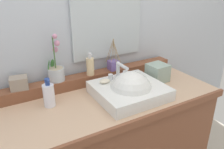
{
  "coord_description": "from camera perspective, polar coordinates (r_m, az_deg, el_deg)",
  "views": [
    {
      "loc": [
        -0.53,
        -1.06,
        1.55
      ],
      "look_at": [
        0.07,
        -0.02,
        1.04
      ],
      "focal_mm": 35.67,
      "sensor_mm": 36.0,
      "label": 1
    }
  ],
  "objects": [
    {
      "name": "sink_basin",
      "position": [
        1.37,
        4.63,
        -4.4
      ],
      "size": [
        0.41,
        0.38,
        0.29
      ],
      "color": "white",
      "rests_on": "vanity_cabinet"
    },
    {
      "name": "mirror",
      "position": [
        1.56,
        -1.1,
        13.05
      ],
      "size": [
        0.53,
        0.02,
        0.48
      ],
      "primitive_type": "cube",
      "color": "silver"
    },
    {
      "name": "soap_bar",
      "position": [
        1.38,
        -1.86,
        -1.74
      ],
      "size": [
        0.07,
        0.04,
        0.02
      ],
      "primitive_type": "ellipsoid",
      "color": "beige",
      "rests_on": "sink_basin"
    },
    {
      "name": "reed_diffuser",
      "position": [
        1.58,
        0.36,
        2.53
      ],
      "size": [
        0.09,
        0.11,
        0.23
      ],
      "color": "#6C549D",
      "rests_on": "back_ledge"
    },
    {
      "name": "potted_plant",
      "position": [
        1.44,
        -14.15,
        1.01
      ],
      "size": [
        0.11,
        0.11,
        0.3
      ],
      "color": "silver",
      "rests_on": "back_ledge"
    },
    {
      "name": "soap_dispenser",
      "position": [
        1.49,
        -5.6,
        2.22
      ],
      "size": [
        0.05,
        0.05,
        0.15
      ],
      "color": "beige",
      "rests_on": "back_ledge"
    },
    {
      "name": "tissue_box",
      "position": [
        1.6,
        11.59,
        0.49
      ],
      "size": [
        0.14,
        0.14,
        0.12
      ],
      "primitive_type": "cube",
      "rotation": [
        0.0,
        0.0,
        0.07
      ],
      "color": "#92A79A",
      "rests_on": "vanity_cabinet"
    },
    {
      "name": "back_ledge",
      "position": [
        1.53,
        -6.78,
        -1.27
      ],
      "size": [
        1.4,
        0.1,
        0.07
      ],
      "primitive_type": "cube",
      "color": "brown",
      "rests_on": "vanity_cabinet"
    },
    {
      "name": "wall_back",
      "position": [
        1.59,
        -9.71,
        10.18
      ],
      "size": [
        3.32,
        0.2,
        2.4
      ],
      "primitive_type": "cube",
      "color": "silver",
      "rests_on": "ground"
    },
    {
      "name": "trinket_box",
      "position": [
        1.41,
        -22.74,
        -2.02
      ],
      "size": [
        0.11,
        0.09,
        0.07
      ],
      "primitive_type": "cube",
      "rotation": [
        0.0,
        0.0,
        -0.14
      ],
      "color": "gray",
      "rests_on": "back_ledge"
    },
    {
      "name": "lotion_bottle",
      "position": [
        1.3,
        -15.88,
        -5.0
      ],
      "size": [
        0.06,
        0.07,
        0.17
      ],
      "color": "white",
      "rests_on": "vanity_cabinet"
    }
  ]
}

